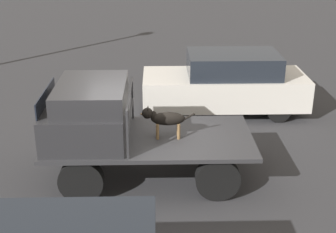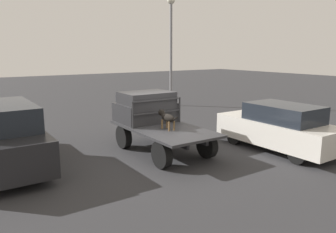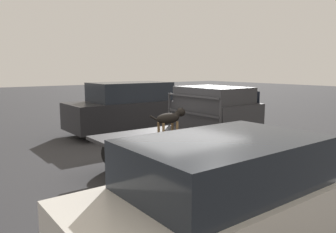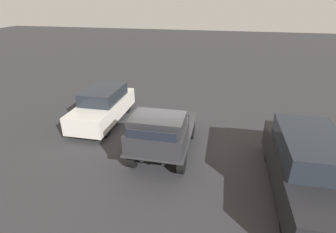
{
  "view_description": "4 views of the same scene",
  "coord_description": "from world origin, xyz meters",
  "px_view_note": "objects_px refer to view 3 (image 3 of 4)",
  "views": [
    {
      "loc": [
        -0.15,
        8.32,
        4.71
      ],
      "look_at": [
        -0.35,
        0.05,
        1.31
      ],
      "focal_mm": 50.0,
      "sensor_mm": 36.0,
      "label": 1
    },
    {
      "loc": [
        -8.97,
        5.85,
        3.37
      ],
      "look_at": [
        -0.35,
        0.05,
        1.31
      ],
      "focal_mm": 35.0,
      "sensor_mm": 36.0,
      "label": 2
    },
    {
      "loc": [
        -4.95,
        -6.08,
        2.45
      ],
      "look_at": [
        -0.35,
        0.05,
        1.31
      ],
      "focal_mm": 35.0,
      "sensor_mm": 36.0,
      "label": 3
    },
    {
      "loc": [
        8.66,
        1.96,
        5.58
      ],
      "look_at": [
        -0.35,
        0.05,
        1.31
      ],
      "focal_mm": 28.0,
      "sensor_mm": 36.0,
      "label": 4
    }
  ],
  "objects_px": {
    "parked_sedan": "(232,201)",
    "flatbed_truck": "(181,143)",
    "parked_pickup_far": "(135,108)",
    "dog": "(171,118)"
  },
  "relations": [
    {
      "from": "flatbed_truck",
      "to": "parked_sedan",
      "type": "height_order",
      "value": "parked_sedan"
    },
    {
      "from": "dog",
      "to": "parked_pickup_far",
      "type": "distance_m",
      "value": 5.0
    },
    {
      "from": "parked_sedan",
      "to": "flatbed_truck",
      "type": "bearing_deg",
      "value": 63.9
    },
    {
      "from": "dog",
      "to": "parked_sedan",
      "type": "relative_size",
      "value": 0.25
    },
    {
      "from": "parked_pickup_far",
      "to": "flatbed_truck",
      "type": "bearing_deg",
      "value": -113.62
    },
    {
      "from": "flatbed_truck",
      "to": "parked_sedan",
      "type": "xyz_separation_m",
      "value": [
        -1.99,
        -3.46,
        0.18
      ]
    },
    {
      "from": "dog",
      "to": "parked_sedan",
      "type": "distance_m",
      "value": 3.94
    },
    {
      "from": "parked_pickup_far",
      "to": "parked_sedan",
      "type": "bearing_deg",
      "value": -118.86
    },
    {
      "from": "flatbed_truck",
      "to": "dog",
      "type": "bearing_deg",
      "value": 170.29
    },
    {
      "from": "parked_sedan",
      "to": "parked_pickup_far",
      "type": "xyz_separation_m",
      "value": [
        3.53,
        8.16,
        0.13
      ]
    }
  ]
}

